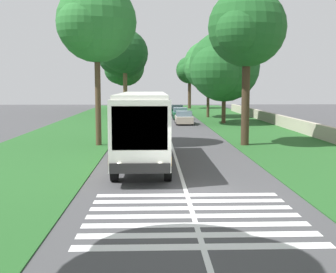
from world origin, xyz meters
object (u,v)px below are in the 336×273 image
(roadside_tree_left_1, at_px, (122,55))
(roadside_tree_right_0, at_px, (189,71))
(roadside_tree_left_0, at_px, (124,68))
(utility_pole, at_px, (245,81))
(roadside_tree_left_4, at_px, (123,53))
(trailing_car_2, at_px, (180,114))
(trailing_minibus_0, at_px, (151,101))
(roadside_tree_right_2, at_px, (245,30))
(trailing_car_1, at_px, (184,118))
(trailing_car_0, at_px, (151,123))
(trailing_car_3, at_px, (177,110))
(roadside_tree_right_4, at_px, (222,68))
(roadside_tree_left_2, at_px, (95,24))
(coach_bus, at_px, (143,124))
(roadside_tree_right_1, at_px, (207,67))

(roadside_tree_left_1, height_order, roadside_tree_right_0, roadside_tree_left_1)
(roadside_tree_left_0, xyz_separation_m, utility_pole, (-46.19, -11.35, -2.68))
(roadside_tree_right_0, bearing_deg, roadside_tree_left_4, 151.85)
(trailing_car_2, height_order, roadside_tree_left_4, roadside_tree_left_4)
(trailing_minibus_0, bearing_deg, roadside_tree_right_2, -171.40)
(trailing_car_1, bearing_deg, roadside_tree_left_0, 15.76)
(trailing_car_1, bearing_deg, trailing_car_0, 150.08)
(trailing_minibus_0, bearing_deg, roadside_tree_left_0, 59.42)
(trailing_car_3, height_order, roadside_tree_right_4, roadside_tree_right_4)
(roadside_tree_left_1, distance_m, roadside_tree_left_4, 8.71)
(trailing_minibus_0, xyz_separation_m, roadside_tree_left_2, (-43.45, 3.48, 6.64))
(trailing_minibus_0, bearing_deg, utility_pole, -171.21)
(roadside_tree_left_4, bearing_deg, trailing_car_1, -150.53)
(roadside_tree_left_0, height_order, roadside_tree_left_2, roadside_tree_left_2)
(coach_bus, relative_size, roadside_tree_right_0, 1.21)
(trailing_car_0, relative_size, utility_pole, 0.51)
(trailing_car_1, relative_size, trailing_minibus_0, 0.72)
(trailing_car_2, xyz_separation_m, roadside_tree_left_4, (5.61, 7.25, 7.75))
(roadside_tree_left_4, height_order, roadside_tree_right_0, roadside_tree_left_4)
(roadside_tree_left_1, distance_m, roadside_tree_right_0, 15.41)
(coach_bus, height_order, roadside_tree_left_1, roadside_tree_left_1)
(coach_bus, height_order, roadside_tree_left_2, roadside_tree_left_2)
(roadside_tree_right_4, bearing_deg, roadside_tree_right_1, 2.93)
(trailing_car_2, bearing_deg, trailing_minibus_0, 10.74)
(roadside_tree_right_4, bearing_deg, roadside_tree_left_1, 29.94)
(roadside_tree_left_2, relative_size, utility_pole, 1.30)
(trailing_car_0, bearing_deg, roadside_tree_left_2, 161.22)
(roadside_tree_left_2, xyz_separation_m, utility_pole, (0.00, -10.20, -3.78))
(coach_bus, bearing_deg, trailing_car_3, -5.54)
(coach_bus, xyz_separation_m, roadside_tree_left_0, (53.73, 4.50, 4.94))
(trailing_car_3, distance_m, roadside_tree_left_2, 33.68)
(trailing_car_2, bearing_deg, roadside_tree_left_1, 29.21)
(roadside_tree_right_1, relative_size, roadside_tree_right_4, 0.99)
(coach_bus, distance_m, roadside_tree_left_4, 37.80)
(roadside_tree_right_2, bearing_deg, roadside_tree_left_2, 89.01)
(roadside_tree_left_2, bearing_deg, trailing_car_3, -12.65)
(trailing_car_2, bearing_deg, trailing_car_0, 165.08)
(roadside_tree_left_0, xyz_separation_m, roadside_tree_right_0, (2.63, -11.37, -0.38))
(utility_pole, bearing_deg, trailing_minibus_0, 8.79)
(coach_bus, bearing_deg, roadside_tree_right_2, -42.42)
(trailing_car_2, distance_m, utility_pole, 24.45)
(trailing_car_3, xyz_separation_m, roadside_tree_left_2, (-32.04, 7.19, 7.52))
(trailing_car_3, distance_m, roadside_tree_right_1, 8.60)
(trailing_car_0, distance_m, roadside_tree_right_4, 11.34)
(roadside_tree_left_4, height_order, roadside_tree_right_2, roadside_tree_left_4)
(coach_bus, height_order, trailing_car_2, coach_bus)
(coach_bus, xyz_separation_m, roadside_tree_left_2, (7.54, 3.36, 6.04))
(trailing_minibus_0, height_order, roadside_tree_left_2, roadside_tree_left_2)
(trailing_car_1, distance_m, roadside_tree_left_4, 16.59)
(coach_bus, relative_size, roadside_tree_right_1, 1.14)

